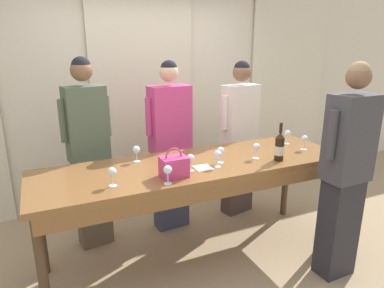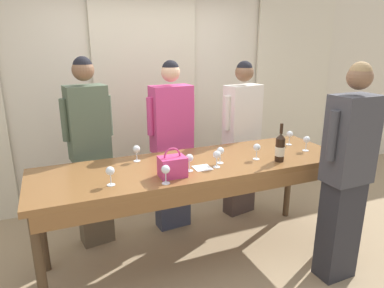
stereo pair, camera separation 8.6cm
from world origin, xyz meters
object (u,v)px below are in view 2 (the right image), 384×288
wine_glass_center_left (290,135)px  guest_olive_jacket (90,152)px  wine_glass_back_mid (189,159)px  handbag (172,166)px  wine_glass_front_mid (110,172)px  wine_glass_front_right (217,155)px  wine_bottle (280,148)px  wine_glass_back_right (166,170)px  wine_glass_front_left (220,152)px  wine_glass_back_left (136,150)px  host_pouring (346,174)px  guest_pink_top (172,146)px  guest_cream_sweater (242,138)px  wine_glass_center_right (257,148)px  wine_glass_center_mid (307,140)px  tasting_bar (197,173)px

wine_glass_center_left → guest_olive_jacket: guest_olive_jacket is taller
wine_glass_back_mid → guest_olive_jacket: (-0.70, 0.82, -0.10)m
handbag → wine_glass_front_mid: (-0.48, 0.01, 0.02)m
wine_glass_front_right → wine_bottle: bearing=-7.5°
wine_glass_front_right → wine_glass_back_right: size_ratio=1.00×
wine_glass_front_left → wine_glass_center_left: same height
wine_glass_back_left → wine_glass_back_right: (0.08, -0.58, 0.00)m
wine_glass_front_left → host_pouring: size_ratio=0.08×
wine_glass_center_left → host_pouring: (-0.09, -0.85, -0.12)m
wine_glass_back_left → guest_olive_jacket: (-0.36, 0.41, -0.10)m
wine_glass_back_right → host_pouring: size_ratio=0.08×
wine_bottle → handbag: (-1.00, 0.03, -0.04)m
wine_glass_front_left → wine_glass_back_left: 0.74m
guest_pink_top → guest_cream_sweater: (0.85, 0.00, -0.00)m
wine_glass_center_right → wine_glass_center_mid: bearing=2.9°
wine_glass_center_left → wine_glass_center_mid: (0.02, -0.23, 0.00)m
wine_glass_front_right → wine_glass_center_mid: same height
wine_glass_center_mid → wine_glass_back_right: same height
guest_olive_jacket → host_pouring: 2.30m
guest_pink_top → wine_glass_center_right: bearing=-55.3°
handbag → guest_cream_sweater: size_ratio=0.13×
wine_glass_front_right → wine_glass_back_right: bearing=-161.8°
handbag → wine_glass_back_left: (-0.17, 0.46, 0.02)m
wine_glass_front_left → wine_glass_back_left: size_ratio=1.00×
handbag → guest_olive_jacket: (-0.53, 0.88, -0.08)m
wine_glass_center_left → wine_glass_center_right: same height
wine_glass_front_mid → wine_glass_front_left: bearing=7.0°
guest_pink_top → host_pouring: (1.02, -1.36, 0.02)m
wine_glass_back_left → host_pouring: (1.50, -0.95, -0.12)m
wine_glass_center_left → wine_bottle: bearing=-136.6°
handbag → wine_glass_front_right: bearing=6.9°
wine_bottle → wine_glass_front_left: bearing=163.0°
wine_glass_front_right → guest_cream_sweater: guest_cream_sweater is taller
wine_glass_back_right → tasting_bar: bearing=38.7°
wine_glass_front_right → guest_olive_jacket: bearing=138.8°
wine_glass_center_mid → handbag: bearing=-174.9°
wine_glass_front_mid → wine_glass_back_right: bearing=-18.5°
handbag → guest_cream_sweater: bearing=37.2°
handbag → wine_glass_back_mid: (0.17, 0.06, 0.02)m
tasting_bar → wine_glass_back_mid: bearing=-132.7°
wine_bottle → guest_cream_sweater: 0.93m
tasting_bar → guest_olive_jacket: (-0.82, 0.68, 0.10)m
handbag → wine_glass_front_right: size_ratio=1.62×
wine_bottle → wine_glass_front_right: (-0.59, 0.08, -0.02)m
tasting_bar → guest_olive_jacket: size_ratio=1.50×
handbag → wine_glass_back_right: 0.15m
wine_glass_front_left → wine_glass_center_right: size_ratio=1.00×
guest_pink_top → guest_olive_jacket: bearing=180.0°
wine_glass_front_right → wine_glass_center_left: size_ratio=1.00×
wine_glass_back_mid → wine_glass_center_mid: bearing=3.2°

